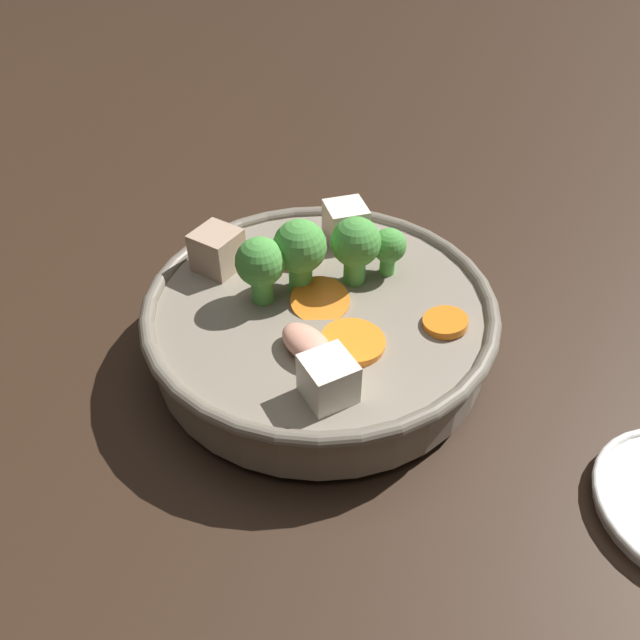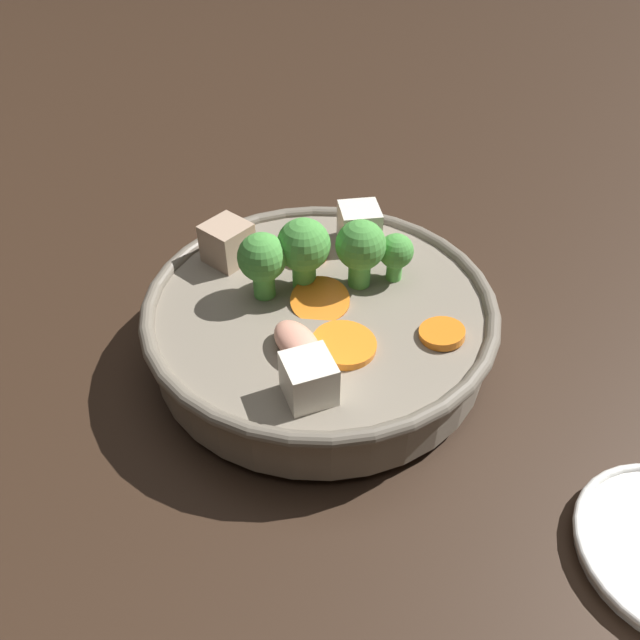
{
  "view_description": "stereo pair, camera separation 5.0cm",
  "coord_description": "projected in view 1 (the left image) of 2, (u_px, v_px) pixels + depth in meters",
  "views": [
    {
      "loc": [
        0.37,
        -0.07,
        0.37
      ],
      "look_at": [
        0.0,
        0.0,
        0.04
      ],
      "focal_mm": 35.0,
      "sensor_mm": 36.0,
      "label": 1
    },
    {
      "loc": [
        0.38,
        -0.02,
        0.37
      ],
      "look_at": [
        0.0,
        0.0,
        0.04
      ],
      "focal_mm": 35.0,
      "sensor_mm": 36.0,
      "label": 2
    }
  ],
  "objects": [
    {
      "name": "stirfry_bowl",
      "position": [
        320.0,
        316.0,
        0.5
      ],
      "size": [
        0.28,
        0.28,
        0.12
      ],
      "color": "slate",
      "rests_on": "ground_plane"
    },
    {
      "name": "ground_plane",
      "position": [
        320.0,
        352.0,
        0.53
      ],
      "size": [
        3.0,
        3.0,
        0.0
      ],
      "primitive_type": "plane",
      "color": "black"
    }
  ]
}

